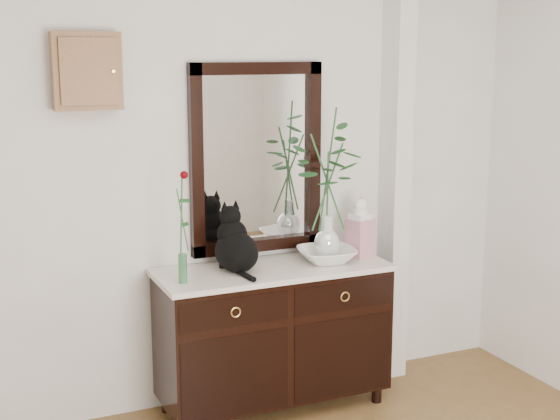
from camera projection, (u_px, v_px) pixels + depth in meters
name	position (u px, v px, depth m)	size (l,w,h in m)	color
wall_back	(240.00, 175.00, 4.49)	(3.60, 0.04, 2.70)	silver
pilaster	(395.00, 166.00, 4.82)	(0.12, 0.20, 2.70)	silver
sideboard	(273.00, 330.00, 4.49)	(1.33, 0.52, 0.82)	black
wall_mirror	(257.00, 159.00, 4.50)	(0.80, 0.06, 1.10)	black
key_cabinet	(87.00, 71.00, 4.00)	(0.35, 0.10, 0.40)	brown
cat	(236.00, 239.00, 4.30)	(0.26, 0.32, 0.37)	black
lotus_bowl	(327.00, 255.00, 4.51)	(0.33, 0.33, 0.08)	white
vase_branches	(328.00, 183.00, 4.43)	(0.42, 0.42, 0.89)	silver
bud_vase_rose	(182.00, 227.00, 4.05)	(0.07, 0.07, 0.61)	#356D44
ginger_jar	(360.00, 226.00, 4.61)	(0.13, 0.13, 0.36)	silver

